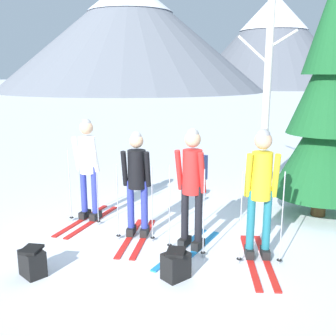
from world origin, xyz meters
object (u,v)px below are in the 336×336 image
at_px(backpack_on_snow_beside, 176,265).
at_px(skier_in_yellow, 261,189).
at_px(skier_in_red, 192,182).
at_px(pine_tree_mid, 327,108).
at_px(skier_in_white, 88,165).
at_px(backpack_on_snow_front, 32,262).
at_px(birch_tree_tall, 267,79).
at_px(skier_in_black, 137,178).

bearing_deg(backpack_on_snow_beside, skier_in_yellow, 35.96).
height_order(skier_in_red, pine_tree_mid, pine_tree_mid).
bearing_deg(skier_in_white, backpack_on_snow_front, -89.92).
bearing_deg(pine_tree_mid, skier_in_white, -167.40).
height_order(skier_in_yellow, birch_tree_tall, birch_tree_tall).
height_order(skier_in_yellow, backpack_on_snow_front, skier_in_yellow).
distance_m(skier_in_red, backpack_on_snow_beside, 1.26).
relative_size(skier_in_yellow, backpack_on_snow_beside, 4.57).
bearing_deg(skier_in_red, birch_tree_tall, 71.63).
xyz_separation_m(skier_in_white, pine_tree_mid, (4.04, 0.90, 0.95)).
xyz_separation_m(skier_in_yellow, pine_tree_mid, (1.18, 1.98, 0.93)).
bearing_deg(backpack_on_snow_beside, skier_in_white, 134.68).
bearing_deg(skier_in_black, birch_tree_tall, 57.94).
bearing_deg(skier_in_black, backpack_on_snow_beside, -57.91).
height_order(skier_in_white, pine_tree_mid, pine_tree_mid).
bearing_deg(skier_in_yellow, skier_in_black, 164.34).
relative_size(skier_in_white, skier_in_yellow, 0.98).
distance_m(birch_tree_tall, backpack_on_snow_beside, 5.35).
bearing_deg(skier_in_white, pine_tree_mid, 12.60).
relative_size(birch_tree_tall, backpack_on_snow_front, 11.92).
xyz_separation_m(skier_in_white, skier_in_yellow, (2.86, -1.08, 0.02)).
height_order(skier_in_red, backpack_on_snow_front, skier_in_red).
distance_m(skier_in_black, birch_tree_tall, 4.28).
height_order(skier_in_white, skier_in_yellow, skier_in_yellow).
distance_m(skier_in_black, skier_in_yellow, 1.91).
bearing_deg(skier_in_yellow, backpack_on_snow_front, -160.89).
bearing_deg(birch_tree_tall, skier_in_white, -137.94).
distance_m(skier_in_white, backpack_on_snow_front, 2.22).
bearing_deg(birch_tree_tall, pine_tree_mid, -65.25).
bearing_deg(backpack_on_snow_front, backpack_on_snow_beside, 7.31).
distance_m(skier_in_white, backpack_on_snow_beside, 2.70).
relative_size(backpack_on_snow_front, backpack_on_snow_beside, 1.00).
bearing_deg(backpack_on_snow_front, pine_tree_mid, 36.34).
distance_m(skier_in_yellow, pine_tree_mid, 2.49).
height_order(skier_in_black, backpack_on_snow_beside, skier_in_black).
xyz_separation_m(skier_in_yellow, backpack_on_snow_front, (-2.85, -0.99, -0.83)).
distance_m(skier_in_yellow, backpack_on_snow_beside, 1.53).
xyz_separation_m(skier_in_white, backpack_on_snow_beside, (1.81, -1.83, -0.81)).
height_order(pine_tree_mid, backpack_on_snow_front, pine_tree_mid).
distance_m(skier_in_black, backpack_on_snow_front, 1.96).
relative_size(skier_in_yellow, backpack_on_snow_front, 4.56).
distance_m(skier_in_red, birch_tree_tall, 4.17).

